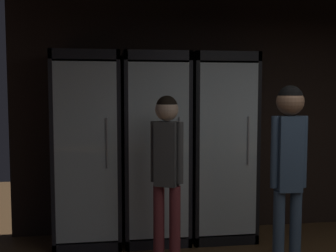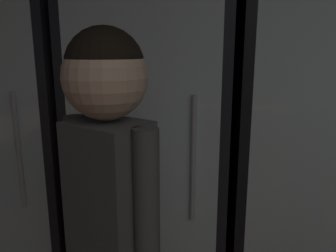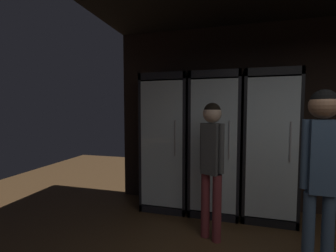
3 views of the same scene
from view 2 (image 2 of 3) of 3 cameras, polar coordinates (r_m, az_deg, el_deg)
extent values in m
cube|color=black|center=(2.13, -20.65, -1.82)|extent=(0.69, 0.04, 2.04)
cube|color=black|center=(1.75, -15.38, -4.55)|extent=(0.04, 0.58, 2.04)
cube|color=white|center=(2.10, -21.04, -2.03)|extent=(0.61, 0.02, 1.80)
cylinder|color=#B2B2B7|center=(1.52, -24.29, -3.95)|extent=(0.02, 0.02, 0.50)
cube|color=silver|center=(2.07, -23.28, -15.99)|extent=(0.59, 0.50, 0.02)
cylinder|color=#336B38|center=(1.99, -23.86, -13.52)|extent=(0.07, 0.07, 0.21)
cylinder|color=#336B38|center=(1.93, -24.30, -9.33)|extent=(0.02, 0.02, 0.10)
cylinder|color=tan|center=(1.99, -23.89, -13.30)|extent=(0.07, 0.07, 0.07)
cylinder|color=gray|center=(1.96, -17.62, -13.35)|extent=(0.06, 0.06, 0.22)
cylinder|color=gray|center=(1.90, -17.93, -9.41)|extent=(0.02, 0.02, 0.08)
cylinder|color=#B2332D|center=(1.96, -17.62, -13.43)|extent=(0.06, 0.06, 0.05)
cube|color=silver|center=(1.90, -24.49, -4.03)|extent=(0.59, 0.50, 0.02)
cylinder|color=gray|center=(1.85, -25.39, -0.61)|extent=(0.07, 0.07, 0.23)
cylinder|color=gray|center=(1.82, -25.89, 4.43)|extent=(0.02, 0.02, 0.10)
cylinder|color=#B2332D|center=(1.85, -25.40, -0.51)|extent=(0.07, 0.07, 0.09)
cylinder|color=gray|center=(1.81, -18.79, -0.90)|extent=(0.07, 0.07, 0.20)
cylinder|color=gray|center=(1.78, -19.12, 3.57)|extent=(0.03, 0.03, 0.09)
cylinder|color=beige|center=(1.81, -18.77, -1.11)|extent=(0.08, 0.08, 0.08)
cube|color=silver|center=(1.83, -25.82, 9.53)|extent=(0.59, 0.50, 0.02)
cylinder|color=#194723|center=(1.79, -21.18, 13.45)|extent=(0.07, 0.07, 0.21)
cylinder|color=#194723|center=(1.79, -21.58, 18.09)|extent=(0.02, 0.02, 0.09)
cylinder|color=beige|center=(1.79, -21.19, 13.55)|extent=(0.07, 0.07, 0.08)
cube|color=black|center=(1.89, -0.88, -2.72)|extent=(0.69, 0.04, 2.04)
cube|color=black|center=(1.72, -13.12, -4.69)|extent=(0.04, 0.58, 2.04)
cube|color=black|center=(1.62, 9.23, -5.72)|extent=(0.04, 0.58, 2.04)
cube|color=white|center=(1.87, -1.02, -2.97)|extent=(0.61, 0.02, 1.80)
cube|color=silver|center=(1.38, -4.40, -8.95)|extent=(0.61, 0.02, 1.80)
cylinder|color=#B2B2B7|center=(1.29, 4.39, -5.63)|extent=(0.02, 0.02, 0.50)
cube|color=silver|center=(1.83, -2.18, -18.87)|extent=(0.59, 0.50, 0.02)
cylinder|color=brown|center=(1.84, -9.32, -14.83)|extent=(0.08, 0.08, 0.21)
cylinder|color=brown|center=(1.78, -9.49, -10.86)|extent=(0.03, 0.03, 0.07)
cylinder|color=white|center=(1.85, -9.30, -15.30)|extent=(0.08, 0.08, 0.07)
cylinder|color=#336B38|center=(1.75, -5.04, -16.53)|extent=(0.07, 0.07, 0.20)
cylinder|color=#336B38|center=(1.69, -5.13, -12.44)|extent=(0.02, 0.02, 0.08)
cylinder|color=#2D2D33|center=(1.75, -5.03, -16.66)|extent=(0.07, 0.07, 0.06)
cylinder|color=brown|center=(1.73, -0.25, -16.88)|extent=(0.08, 0.08, 0.19)
cylinder|color=brown|center=(1.67, -0.25, -12.69)|extent=(0.02, 0.02, 0.09)
cylinder|color=#B2332D|center=(1.74, -0.25, -17.35)|extent=(0.08, 0.08, 0.06)
cylinder|color=#9EAD99|center=(1.79, 5.61, -15.22)|extent=(0.08, 0.08, 0.23)
cylinder|color=#9EAD99|center=(1.72, 5.73, -10.67)|extent=(0.03, 0.03, 0.08)
cylinder|color=white|center=(1.80, 5.60, -15.82)|extent=(0.08, 0.08, 0.09)
cube|color=silver|center=(1.64, -2.32, -5.46)|extent=(0.59, 0.50, 0.02)
cylinder|color=#336B38|center=(1.66, -9.56, -1.16)|extent=(0.08, 0.08, 0.22)
cylinder|color=#336B38|center=(1.63, -9.75, 3.84)|extent=(0.03, 0.03, 0.07)
cylinder|color=#2D2D33|center=(1.67, -9.52, -2.07)|extent=(0.08, 0.08, 0.06)
cylinder|color=brown|center=(1.59, -5.25, -1.67)|extent=(0.07, 0.07, 0.22)
cylinder|color=brown|center=(1.56, -5.37, 3.78)|extent=(0.02, 0.02, 0.09)
cylinder|color=beige|center=(1.60, -5.23, -2.51)|extent=(0.07, 0.07, 0.08)
cylinder|color=black|center=(1.59, 0.56, -1.44)|extent=(0.07, 0.07, 0.23)
cylinder|color=black|center=(1.55, 0.58, 4.36)|extent=(0.02, 0.02, 0.09)
cylinder|color=tan|center=(1.59, 0.56, -2.35)|extent=(0.07, 0.07, 0.07)
cylinder|color=#9EAD99|center=(1.56, 5.44, -2.23)|extent=(0.08, 0.08, 0.21)
cylinder|color=#9EAD99|center=(1.52, 5.56, 3.02)|extent=(0.02, 0.02, 0.08)
cylinder|color=#B2332D|center=(1.55, 5.45, -1.96)|extent=(0.08, 0.08, 0.07)
cube|color=silver|center=(1.56, -2.47, 10.39)|extent=(0.59, 0.50, 0.02)
cylinder|color=black|center=(1.64, -9.47, 14.55)|extent=(0.08, 0.08, 0.22)
cylinder|color=black|center=(1.65, -9.69, 20.00)|extent=(0.03, 0.03, 0.09)
cylinder|color=#B2332D|center=(1.64, -9.44, 13.87)|extent=(0.08, 0.08, 0.08)
cylinder|color=#9EAD99|center=(1.59, -1.96, 14.57)|extent=(0.08, 0.08, 0.21)
cylinder|color=#9EAD99|center=(1.60, -2.01, 19.83)|extent=(0.02, 0.02, 0.08)
cylinder|color=#B2332D|center=(1.59, -1.96, 14.10)|extent=(0.08, 0.08, 0.06)
cylinder|color=gray|center=(1.53, 4.80, 14.26)|extent=(0.07, 0.07, 0.19)
cylinder|color=gray|center=(1.54, 4.91, 19.71)|extent=(0.03, 0.03, 0.10)
cylinder|color=white|center=(1.53, 4.79, 13.80)|extent=(0.07, 0.07, 0.07)
cube|color=black|center=(1.93, 21.05, -3.34)|extent=(0.69, 0.04, 2.04)
cube|color=black|center=(1.62, 11.84, -5.79)|extent=(0.04, 0.58, 2.04)
cube|color=white|center=(1.90, 21.25, -3.59)|extent=(0.61, 0.02, 1.80)
cube|color=silver|center=(1.42, 26.04, -9.57)|extent=(0.61, 0.02, 1.80)
cube|color=silver|center=(1.79, 22.22, -15.17)|extent=(0.59, 0.50, 0.02)
cylinder|color=#194723|center=(1.66, 17.93, -12.31)|extent=(0.08, 0.08, 0.23)
cylinder|color=#194723|center=(1.61, 18.32, -7.35)|extent=(0.03, 0.03, 0.07)
cylinder|color=beige|center=(1.67, 17.88, -13.04)|extent=(0.08, 0.08, 0.09)
cube|color=silver|center=(1.61, 24.04, 4.02)|extent=(0.59, 0.50, 0.02)
cylinder|color=brown|center=(1.59, 16.84, 8.55)|extent=(0.07, 0.07, 0.21)
cylinder|color=brown|center=(1.59, 17.22, 14.07)|extent=(0.03, 0.03, 0.10)
cylinder|color=white|center=(1.59, 16.84, 8.49)|extent=(0.08, 0.08, 0.06)
cylinder|color=#9EAD99|center=(1.61, 24.19, 7.57)|extent=(0.07, 0.07, 0.18)
cylinder|color=#9EAD99|center=(1.60, 24.61, 12.01)|extent=(0.03, 0.03, 0.07)
cylinder|color=beige|center=(1.61, 24.15, 7.12)|extent=(0.08, 0.08, 0.06)
cube|color=#4C4C4C|center=(0.95, -9.67, -16.74)|extent=(0.25, 0.23, 0.58)
cylinder|color=#4C4C4C|center=(1.02, -14.78, -13.73)|extent=(0.06, 0.06, 0.55)
cylinder|color=#4C4C4C|center=(0.87, -3.59, -18.46)|extent=(0.06, 0.06, 0.55)
sphere|color=beige|center=(0.83, -10.74, 8.21)|extent=(0.21, 0.21, 0.21)
sphere|color=black|center=(0.83, -10.82, 10.03)|extent=(0.19, 0.19, 0.19)
camera|label=1|loc=(2.98, -156.69, -10.35)|focal=44.17mm
camera|label=3|loc=(1.86, -169.73, -13.85)|focal=24.52mm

